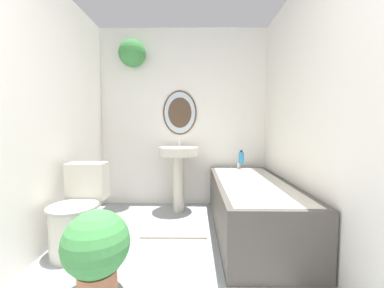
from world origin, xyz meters
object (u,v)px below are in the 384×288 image
at_px(pedestal_sink, 179,163).
at_px(shampoo_bottle, 241,157).
at_px(potted_plant, 96,249).
at_px(bathtub, 252,206).
at_px(toilet, 78,215).

relative_size(pedestal_sink, shampoo_bottle, 5.51).
xyz_separation_m(pedestal_sink, potted_plant, (-0.41, -1.54, -0.30)).
relative_size(bathtub, shampoo_bottle, 10.05).
bearing_deg(potted_plant, shampoo_bottle, 53.57).
bearing_deg(bathtub, shampoo_bottle, 87.80).
xyz_separation_m(toilet, potted_plant, (0.41, -0.58, 0.01)).
relative_size(shampoo_bottle, potted_plant, 0.30).
bearing_deg(pedestal_sink, toilet, -130.18).
relative_size(pedestal_sink, bathtub, 0.55).
xyz_separation_m(bathtub, potted_plant, (-1.19, -0.94, 0.04)).
relative_size(toilet, shampoo_bottle, 4.42).
height_order(pedestal_sink, bathtub, pedestal_sink).
relative_size(toilet, pedestal_sink, 0.80).
xyz_separation_m(pedestal_sink, shampoo_bottle, (0.81, 0.11, 0.06)).
height_order(pedestal_sink, shampoo_bottle, pedestal_sink).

